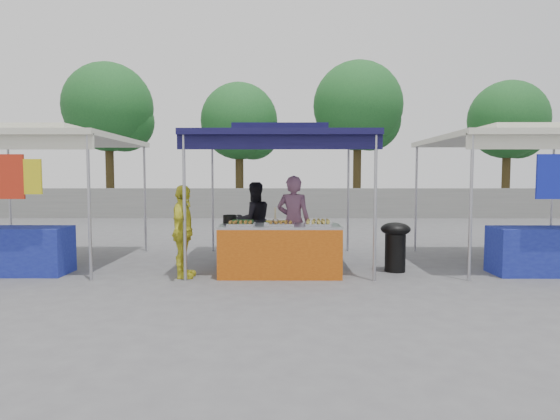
{
  "coord_description": "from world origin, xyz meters",
  "views": [
    {
      "loc": [
        0.03,
        -7.83,
        1.64
      ],
      "look_at": [
        0.0,
        0.6,
        1.05
      ],
      "focal_mm": 30.0,
      "sensor_mm": 36.0,
      "label": 1
    }
  ],
  "objects_px": {
    "wok_burner": "(395,242)",
    "helper_man": "(254,220)",
    "cooking_pot": "(230,219)",
    "customer_person": "(183,232)",
    "vendor_table": "(280,250)",
    "vendor_woman": "(293,222)"
  },
  "relations": [
    {
      "from": "vendor_table",
      "to": "wok_burner",
      "type": "distance_m",
      "value": 2.04
    },
    {
      "from": "vendor_woman",
      "to": "helper_man",
      "type": "xyz_separation_m",
      "value": [
        -0.77,
        0.97,
        -0.06
      ]
    },
    {
      "from": "wok_burner",
      "to": "helper_man",
      "type": "xyz_separation_m",
      "value": [
        -2.54,
        1.32,
        0.26
      ]
    },
    {
      "from": "wok_burner",
      "to": "helper_man",
      "type": "bearing_deg",
      "value": 167.05
    },
    {
      "from": "customer_person",
      "to": "helper_man",
      "type": "bearing_deg",
      "value": -29.07
    },
    {
      "from": "cooking_pot",
      "to": "vendor_woman",
      "type": "distance_m",
      "value": 1.17
    },
    {
      "from": "cooking_pot",
      "to": "customer_person",
      "type": "bearing_deg",
      "value": -144.64
    },
    {
      "from": "vendor_woman",
      "to": "customer_person",
      "type": "relative_size",
      "value": 1.1
    },
    {
      "from": "cooking_pot",
      "to": "customer_person",
      "type": "relative_size",
      "value": 0.16
    },
    {
      "from": "vendor_table",
      "to": "vendor_woman",
      "type": "relative_size",
      "value": 1.2
    },
    {
      "from": "wok_burner",
      "to": "customer_person",
      "type": "height_order",
      "value": "customer_person"
    },
    {
      "from": "helper_man",
      "to": "wok_burner",
      "type": "bearing_deg",
      "value": 130.98
    },
    {
      "from": "vendor_table",
      "to": "helper_man",
      "type": "distance_m",
      "value": 1.78
    },
    {
      "from": "vendor_table",
      "to": "vendor_woman",
      "type": "xyz_separation_m",
      "value": [
        0.24,
        0.69,
        0.41
      ]
    },
    {
      "from": "vendor_table",
      "to": "customer_person",
      "type": "xyz_separation_m",
      "value": [
        -1.58,
        -0.17,
        0.33
      ]
    },
    {
      "from": "wok_burner",
      "to": "customer_person",
      "type": "distance_m",
      "value": 3.63
    },
    {
      "from": "customer_person",
      "to": "wok_burner",
      "type": "bearing_deg",
      "value": -81.07
    },
    {
      "from": "vendor_woman",
      "to": "helper_man",
      "type": "distance_m",
      "value": 1.24
    },
    {
      "from": "vendor_table",
      "to": "customer_person",
      "type": "relative_size",
      "value": 1.32
    },
    {
      "from": "customer_person",
      "to": "vendor_woman",
      "type": "bearing_deg",
      "value": -63.92
    },
    {
      "from": "vendor_table",
      "to": "wok_burner",
      "type": "height_order",
      "value": "wok_burner"
    },
    {
      "from": "wok_burner",
      "to": "helper_man",
      "type": "height_order",
      "value": "helper_man"
    }
  ]
}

